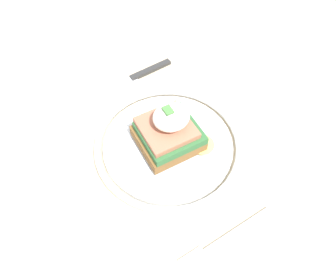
{
  "coord_description": "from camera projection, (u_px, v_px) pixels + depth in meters",
  "views": [
    {
      "loc": [
        -0.29,
        0.13,
        1.19
      ],
      "look_at": [
        -0.03,
        -0.01,
        0.78
      ],
      "focal_mm": 35.0,
      "sensor_mm": 36.0,
      "label": 1
    }
  ],
  "objects": [
    {
      "name": "knife",
      "position": [
        133.0,
        78.0,
        0.62
      ],
      "size": [
        0.03,
        0.2,
        0.01
      ],
      "color": "#2D2D2D",
      "rests_on": "dining_table"
    },
    {
      "name": "fork",
      "position": [
        223.0,
        241.0,
        0.44
      ],
      "size": [
        0.02,
        0.15,
        0.0
      ],
      "color": "silver",
      "rests_on": "dining_table"
    },
    {
      "name": "plate",
      "position": [
        168.0,
        144.0,
        0.53
      ],
      "size": [
        0.24,
        0.24,
        0.02
      ],
      "color": "silver",
      "rests_on": "dining_table"
    },
    {
      "name": "ground_plane",
      "position": [
        161.0,
        261.0,
        1.14
      ],
      "size": [
        6.0,
        6.0,
        0.0
      ],
      "primitive_type": "plane",
      "color": "#B2ADA3"
    },
    {
      "name": "dining_table",
      "position": [
        155.0,
        170.0,
        0.63
      ],
      "size": [
        1.03,
        0.89,
        0.74
      ],
      "color": "#C6B28E",
      "rests_on": "ground_plane"
    },
    {
      "name": "sandwich",
      "position": [
        169.0,
        131.0,
        0.5
      ],
      "size": [
        0.09,
        0.11,
        0.08
      ],
      "color": "brown",
      "rests_on": "plate"
    }
  ]
}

